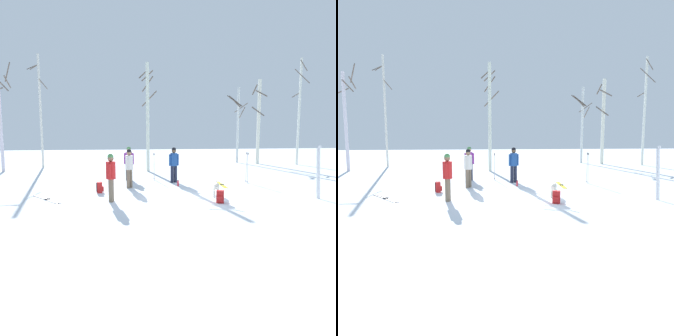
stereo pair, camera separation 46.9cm
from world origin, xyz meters
The scene contains 20 objects.
ground_plane centered at (0.00, 0.00, 0.00)m, with size 60.00×60.00×0.00m, color white.
person_0 centered at (-2.72, 0.20, 0.98)m, with size 0.34×0.52×1.72m.
person_1 centered at (0.06, 3.91, 0.98)m, with size 0.50×0.34×1.72m.
person_2 centered at (-2.10, 4.83, 0.98)m, with size 0.50×0.34×1.72m.
person_3 centered at (-2.08, 2.76, 0.98)m, with size 0.34×0.45×1.72m.
dog centered at (1.23, 0.52, 0.39)m, with size 0.38×0.87×0.57m.
ski_pair_planted_0 centered at (4.89, -0.24, 0.98)m, with size 0.13×0.21×1.98m.
ski_pair_lying_0 centered at (-5.10, 0.81, 0.01)m, with size 1.34×1.56×0.05m.
ski_pair_lying_1 centered at (2.18, 2.97, 0.01)m, with size 0.23×1.70×0.05m.
ski_poles_0 centered at (-0.83, 4.84, 0.74)m, with size 0.07×0.26×1.38m.
ski_poles_1 centered at (3.56, 3.39, 0.79)m, with size 0.07×0.27×1.48m.
backpack_0 centered at (-3.28, 1.85, 0.21)m, with size 0.31×0.29×0.44m.
backpack_1 centered at (1.09, -0.48, 0.21)m, with size 0.31×0.33×0.44m.
water_bottle_0 centered at (0.12, 2.92, 0.13)m, with size 0.08×0.08×0.28m.
birch_tree_0 centered at (-9.77, 9.05, 3.25)m, with size 1.86×1.58×6.52m.
birch_tree_1 centered at (-8.00, 11.08, 3.89)m, with size 1.19×1.18×7.55m.
birch_tree_2 centered at (-0.94, 8.27, 3.44)m, with size 1.15×0.74×6.58m.
birch_tree_3 centered at (6.32, 12.59, 3.09)m, with size 1.68×1.68×5.81m.
birch_tree_4 centered at (7.57, 11.57, 3.24)m, with size 1.08×1.27×6.28m.
birch_tree_5 centered at (10.23, 10.61, 3.96)m, with size 1.01×1.16×7.69m.
Camera 1 is at (-2.00, -10.72, 2.53)m, focal length 32.80 mm.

